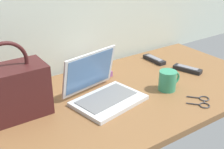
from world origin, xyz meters
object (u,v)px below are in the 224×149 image
object	(u,v)px
handbag	(11,91)
book_stack	(90,72)
coffee_mug	(168,80)
laptop	(102,90)
remote_control_near	(154,59)
eyeglasses	(203,102)
remote_control_far	(187,69)

from	to	relation	value
handbag	book_stack	size ratio (longest dim) A/B	1.54
coffee_mug	book_stack	distance (m)	0.42
laptop	handbag	size ratio (longest dim) A/B	1.06
coffee_mug	handbag	world-z (taller)	handbag
handbag	laptop	bearing A→B (deg)	-13.53
remote_control_near	handbag	xyz separation A→B (m)	(-0.90, -0.12, 0.10)
eyeglasses	remote_control_far	bearing A→B (deg)	54.35
remote_control_far	book_stack	xyz separation A→B (m)	(-0.50, 0.25, 0.01)
laptop	eyeglasses	world-z (taller)	laptop
handbag	eyeglasses	bearing A→B (deg)	-27.07
remote_control_near	handbag	distance (m)	0.91
laptop	remote_control_near	distance (m)	0.56
remote_control_near	book_stack	distance (m)	0.44
coffee_mug	handbag	bearing A→B (deg)	164.47
eyeglasses	book_stack	size ratio (longest dim) A/B	0.64
remote_control_far	coffee_mug	bearing A→B (deg)	-158.66
laptop	eyeglasses	xyz separation A→B (m)	(0.37, -0.29, -0.04)
eyeglasses	laptop	bearing A→B (deg)	141.52
coffee_mug	book_stack	xyz separation A→B (m)	(-0.24, 0.35, -0.03)
book_stack	eyeglasses	bearing A→B (deg)	-61.42
eyeglasses	book_stack	xyz separation A→B (m)	(-0.29, 0.53, 0.02)
coffee_mug	remote_control_far	world-z (taller)	coffee_mug
remote_control_near	remote_control_far	world-z (taller)	same
coffee_mug	handbag	distance (m)	0.73
eyeglasses	handbag	bearing A→B (deg)	152.93
laptop	remote_control_near	world-z (taller)	laptop
laptop	remote_control_far	xyz separation A→B (m)	(0.57, -0.00, -0.03)
book_stack	remote_control_far	bearing A→B (deg)	-26.47
book_stack	handbag	bearing A→B (deg)	-161.95
laptop	book_stack	size ratio (longest dim) A/B	1.62
eyeglasses	handbag	size ratio (longest dim) A/B	0.42
coffee_mug	eyeglasses	xyz separation A→B (m)	(0.05, -0.19, -0.05)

